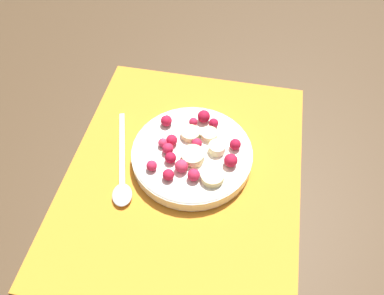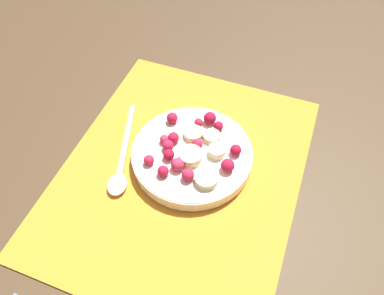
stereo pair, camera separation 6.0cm
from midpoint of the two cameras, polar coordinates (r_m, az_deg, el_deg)
The scene contains 4 objects.
ground_plane at distance 0.62m, azimuth 1.13°, elevation -3.97°, with size 3.00×3.00×0.00m, color #4C3823.
placemat at distance 0.61m, azimuth 1.13°, elevation -3.82°, with size 0.47×0.38×0.01m.
fruit_bowl at distance 0.61m, azimuth 2.84°, elevation -1.09°, with size 0.20×0.20×0.05m.
spoon at distance 0.62m, azimuth -8.13°, elevation -3.21°, with size 0.19×0.08×0.01m.
Camera 2 is at (0.32, 0.14, 0.51)m, focal length 35.00 mm.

